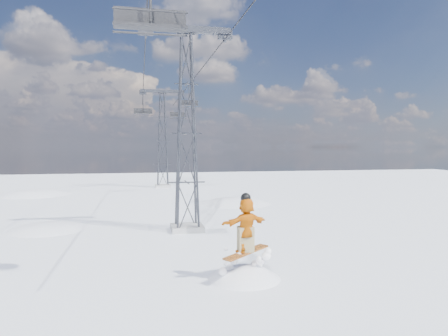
% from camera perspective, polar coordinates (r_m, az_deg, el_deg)
% --- Properties ---
extents(ground, '(120.00, 120.00, 0.00)m').
position_cam_1_polar(ground, '(15.23, -4.83, -15.12)').
color(ground, white).
rests_on(ground, ground).
extents(snow_terrain, '(39.00, 37.00, 22.00)m').
position_cam_1_polar(snow_terrain, '(38.50, -16.37, -18.96)').
color(snow_terrain, white).
rests_on(snow_terrain, ground).
extents(lift_tower_near, '(5.20, 1.80, 11.43)m').
position_cam_1_polar(lift_tower_near, '(22.53, -5.36, 4.86)').
color(lift_tower_near, '#999999').
rests_on(lift_tower_near, ground).
extents(lift_tower_far, '(5.20, 1.80, 11.43)m').
position_cam_1_polar(lift_tower_far, '(47.44, -8.78, 3.85)').
color(lift_tower_far, '#999999').
rests_on(lift_tower_far, ground).
extents(haul_cables, '(4.46, 51.00, 0.06)m').
position_cam_1_polar(haul_cables, '(34.51, -7.62, 13.18)').
color(haul_cables, black).
rests_on(haul_cables, ground).
extents(snowboarder_jump, '(4.40, 4.40, 7.08)m').
position_cam_1_polar(snowboarder_jump, '(15.52, 2.86, -21.07)').
color(snowboarder_jump, white).
rests_on(snowboarder_jump, ground).
extents(lift_chair_near, '(2.22, 0.64, 2.76)m').
position_cam_1_polar(lift_chair_near, '(13.28, -10.46, 20.08)').
color(lift_chair_near, black).
rests_on(lift_chair_near, ground).
extents(lift_chair_mid, '(1.81, 0.52, 2.24)m').
position_cam_1_polar(lift_chair_mid, '(40.03, -5.03, 9.19)').
color(lift_chair_mid, black).
rests_on(lift_chair_mid, ground).
extents(lift_chair_far, '(2.09, 0.60, 2.59)m').
position_cam_1_polar(lift_chair_far, '(46.55, -11.48, 7.92)').
color(lift_chair_far, black).
rests_on(lift_chair_far, ground).
extents(lift_chair_extra, '(2.03, 0.58, 2.52)m').
position_cam_1_polar(lift_chair_extra, '(51.52, -6.57, 7.55)').
color(lift_chair_extra, black).
rests_on(lift_chair_extra, ground).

